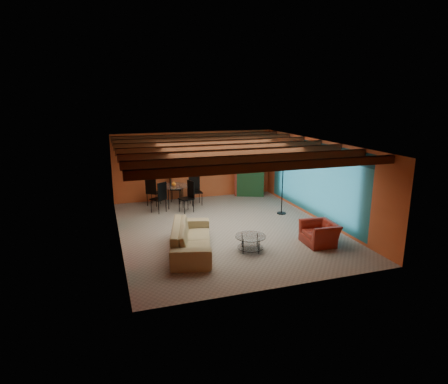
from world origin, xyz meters
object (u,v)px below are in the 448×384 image
object	(u,v)px
armchair	(320,233)
floor_lamp	(282,186)
dining_table	(174,192)
vase	(173,175)
coffee_table	(250,243)
armoire	(248,173)
potted_plant	(248,144)
sofa	(192,238)

from	to	relation	value
armchair	floor_lamp	bearing A→B (deg)	176.89
dining_table	floor_lamp	world-z (taller)	floor_lamp
dining_table	vase	xyz separation A→B (m)	(0.00, 0.00, 0.66)
coffee_table	armoire	xyz separation A→B (m)	(2.13, 5.58, 0.73)
coffee_table	dining_table	distance (m)	4.96
potted_plant	vase	size ratio (longest dim) A/B	2.88
armoire	potted_plant	world-z (taller)	potted_plant
dining_table	floor_lamp	xyz separation A→B (m)	(3.47, -2.04, 0.44)
potted_plant	armoire	bearing A→B (deg)	0.00
floor_lamp	vase	world-z (taller)	floor_lamp
coffee_table	potted_plant	xyz separation A→B (m)	(2.13, 5.58, 1.93)
vase	armoire	bearing A→B (deg)	13.18
armchair	dining_table	size ratio (longest dim) A/B	0.45
floor_lamp	vase	xyz separation A→B (m)	(-3.47, 2.04, 0.22)
dining_table	armoire	world-z (taller)	armoire
armoire	armchair	bearing A→B (deg)	-68.27
coffee_table	floor_lamp	xyz separation A→B (m)	(2.31, 2.77, 0.79)
armchair	armoire	world-z (taller)	armoire
sofa	armoire	bearing A→B (deg)	-21.05
coffee_table	armchair	bearing A→B (deg)	-4.49
floor_lamp	armchair	bearing A→B (deg)	-95.22
armchair	armoire	size ratio (longest dim) A/B	0.52
coffee_table	armoire	size ratio (longest dim) A/B	0.44
armoire	potted_plant	distance (m)	1.20
armchair	vase	distance (m)	5.98
vase	floor_lamp	bearing A→B (deg)	-30.45
dining_table	floor_lamp	bearing A→B (deg)	-30.45
coffee_table	vase	xyz separation A→B (m)	(-1.16, 4.81, 1.01)
dining_table	vase	distance (m)	0.66
armchair	floor_lamp	world-z (taller)	floor_lamp
floor_lamp	sofa	bearing A→B (deg)	-148.77
armchair	dining_table	distance (m)	5.92
armchair	floor_lamp	xyz separation A→B (m)	(0.27, 2.93, 0.69)
floor_lamp	vase	distance (m)	4.03
armoire	sofa	bearing A→B (deg)	-102.85
floor_lamp	vase	bearing A→B (deg)	149.55
coffee_table	potted_plant	world-z (taller)	potted_plant
sofa	coffee_table	world-z (taller)	sofa
sofa	coffee_table	distance (m)	1.60
sofa	potted_plant	size ratio (longest dim) A/B	5.19
vase	sofa	bearing A→B (deg)	-94.78
floor_lamp	dining_table	bearing A→B (deg)	149.55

